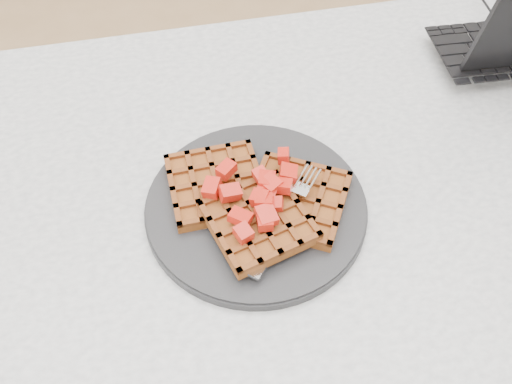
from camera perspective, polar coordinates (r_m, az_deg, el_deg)
table at (r=0.86m, az=7.84°, el=-4.71°), size 1.20×0.80×0.75m
plate at (r=0.73m, az=0.00°, el=-1.55°), size 0.28×0.28×0.02m
waffles at (r=0.71m, az=0.08°, el=-0.86°), size 0.24×0.21×0.03m
strawberry_pile at (r=0.69m, az=0.00°, el=0.71°), size 0.15×0.15×0.02m
fork at (r=0.70m, az=3.34°, el=-2.55°), size 0.13×0.15×0.02m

